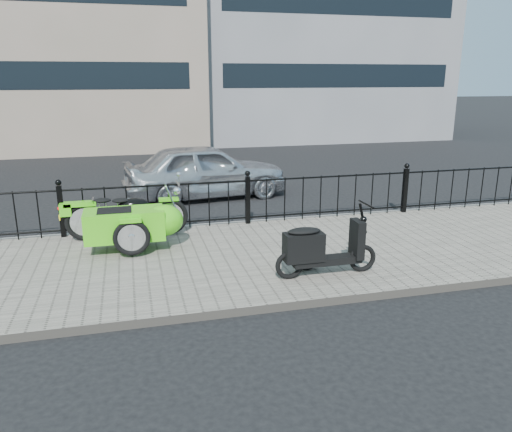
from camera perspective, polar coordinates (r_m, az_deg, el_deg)
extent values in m
plane|color=black|center=(8.91, 1.00, -3.86)|extent=(120.00, 120.00, 0.00)
cube|color=#6B645B|center=(8.44, 1.90, -4.57)|extent=(30.00, 3.80, 0.12)
cube|color=gray|center=(10.22, -1.14, -0.92)|extent=(30.00, 0.10, 0.12)
cylinder|color=black|center=(9.86, -0.98, 4.04)|extent=(14.00, 0.04, 0.04)
cylinder|color=black|center=(10.04, -0.96, -0.16)|extent=(14.00, 0.04, 0.04)
cube|color=black|center=(9.77, -21.35, 0.49)|extent=(0.09, 0.09, 0.96)
sphere|color=black|center=(9.66, -21.67, 3.58)|extent=(0.11, 0.11, 0.11)
cube|color=black|center=(9.95, -0.97, 1.84)|extent=(0.09, 0.09, 0.96)
sphere|color=black|center=(9.83, -0.98, 4.89)|extent=(0.11, 0.11, 0.11)
cube|color=black|center=(11.26, 16.65, 2.82)|extent=(0.09, 0.09, 0.96)
sphere|color=black|center=(11.16, 16.86, 5.52)|extent=(0.11, 0.11, 0.11)
cube|color=gray|center=(24.57, -24.90, 21.39)|extent=(14.00, 8.00, 12.00)
cube|color=black|center=(20.46, -25.83, 14.24)|extent=(12.50, 0.06, 1.00)
cube|color=black|center=(23.05, 9.59, 15.52)|extent=(10.50, 0.06, 1.00)
cube|color=black|center=(23.24, 9.96, 22.93)|extent=(10.50, 0.06, 1.00)
torus|color=black|center=(9.41, -9.87, -0.06)|extent=(0.69, 0.09, 0.69)
torus|color=black|center=(9.43, -18.98, -0.67)|extent=(0.69, 0.09, 0.69)
torus|color=black|center=(8.30, -14.02, -2.45)|extent=(0.60, 0.08, 0.60)
cube|color=gray|center=(9.38, -14.44, -0.25)|extent=(0.34, 0.22, 0.24)
cylinder|color=black|center=(9.40, -14.41, -0.66)|extent=(1.40, 0.04, 0.04)
ellipsoid|color=black|center=(9.32, -13.80, 1.22)|extent=(0.54, 0.29, 0.26)
cylinder|color=silver|center=(9.28, -8.94, 3.71)|extent=(0.03, 0.56, 0.03)
cylinder|color=silver|center=(9.34, -9.59, 1.80)|extent=(0.25, 0.04, 0.59)
sphere|color=silver|center=(9.31, -9.02, 2.86)|extent=(0.15, 0.15, 0.15)
cube|color=#4ED617|center=(9.33, -9.96, 1.89)|extent=(0.36, 0.12, 0.06)
cube|color=#4ED617|center=(9.35, -19.47, 1.31)|extent=(0.55, 0.16, 0.08)
ellipsoid|color=black|center=(9.30, -15.19, 1.73)|extent=(0.31, 0.22, 0.08)
ellipsoid|color=black|center=(9.31, -17.17, 1.71)|extent=(0.31, 0.22, 0.08)
sphere|color=red|center=(9.40, -21.56, 0.81)|extent=(0.07, 0.07, 0.07)
cube|color=yellow|center=(9.54, -21.50, -0.09)|extent=(0.02, 0.14, 0.10)
cube|color=#4ED617|center=(8.63, -14.77, -0.92)|extent=(1.30, 0.62, 0.50)
ellipsoid|color=#4ED617|center=(8.64, -10.48, -0.47)|extent=(0.65, 0.60, 0.54)
cube|color=black|center=(8.58, -15.88, 0.48)|extent=(0.55, 0.43, 0.06)
cube|color=#4ED617|center=(8.21, -14.15, -0.53)|extent=(0.34, 0.11, 0.06)
torus|color=black|center=(7.72, 12.06, -4.71)|extent=(0.43, 0.07, 0.43)
torus|color=black|center=(7.30, 3.85, -5.60)|extent=(0.43, 0.07, 0.43)
cube|color=black|center=(7.49, 8.08, -5.04)|extent=(1.05, 0.23, 0.11)
cube|color=black|center=(7.28, 5.46, -3.54)|extent=(0.58, 0.27, 0.42)
ellipsoid|color=black|center=(7.20, 5.51, -1.73)|extent=(0.49, 0.25, 0.10)
cube|color=black|center=(7.58, 11.48, -2.59)|extent=(0.13, 0.32, 0.58)
cylinder|color=black|center=(7.52, 12.11, -0.26)|extent=(0.16, 0.04, 0.47)
cylinder|color=black|center=(7.48, 12.49, 1.31)|extent=(0.03, 0.46, 0.03)
torus|color=black|center=(7.62, 5.93, -4.15)|extent=(0.58, 0.13, 0.57)
imported|color=silver|center=(12.67, -5.78, 5.19)|extent=(4.22, 2.13, 1.38)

